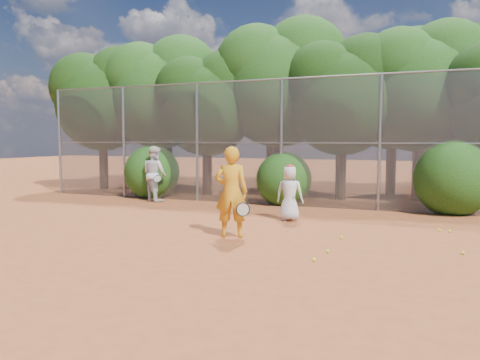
% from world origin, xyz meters
% --- Properties ---
extents(ground, '(80.00, 80.00, 0.00)m').
position_xyz_m(ground, '(0.00, 0.00, 0.00)').
color(ground, '#9B4923').
rests_on(ground, ground).
extents(fence_back, '(20.05, 0.09, 4.03)m').
position_xyz_m(fence_back, '(-0.12, 6.00, 2.05)').
color(fence_back, gray).
rests_on(fence_back, ground).
extents(tree_0, '(4.38, 3.81, 6.00)m').
position_xyz_m(tree_0, '(-9.44, 8.04, 3.93)').
color(tree_0, black).
rests_on(tree_0, ground).
extents(tree_1, '(4.64, 4.03, 6.35)m').
position_xyz_m(tree_1, '(-6.94, 8.54, 4.16)').
color(tree_1, black).
rests_on(tree_1, ground).
extents(tree_2, '(3.99, 3.47, 5.47)m').
position_xyz_m(tree_2, '(-4.45, 7.83, 3.58)').
color(tree_2, black).
rests_on(tree_2, ground).
extents(tree_3, '(4.89, 4.26, 6.70)m').
position_xyz_m(tree_3, '(-1.94, 8.84, 4.40)').
color(tree_3, black).
rests_on(tree_3, ground).
extents(tree_4, '(4.19, 3.64, 5.73)m').
position_xyz_m(tree_4, '(0.55, 8.24, 3.76)').
color(tree_4, black).
rests_on(tree_4, ground).
extents(tree_5, '(4.51, 3.92, 6.17)m').
position_xyz_m(tree_5, '(3.06, 9.04, 4.05)').
color(tree_5, black).
rests_on(tree_5, ground).
extents(tree_9, '(4.83, 4.20, 6.62)m').
position_xyz_m(tree_9, '(-7.94, 10.84, 4.34)').
color(tree_9, black).
rests_on(tree_9, ground).
extents(tree_10, '(5.15, 4.48, 7.06)m').
position_xyz_m(tree_10, '(-2.93, 11.05, 4.63)').
color(tree_10, black).
rests_on(tree_10, ground).
extents(tree_11, '(4.64, 4.03, 6.35)m').
position_xyz_m(tree_11, '(2.06, 10.64, 4.16)').
color(tree_11, black).
rests_on(tree_11, ground).
extents(bush_0, '(2.00, 2.00, 2.00)m').
position_xyz_m(bush_0, '(-6.00, 6.30, 1.00)').
color(bush_0, '#184110').
rests_on(bush_0, ground).
extents(bush_1, '(1.80, 1.80, 1.80)m').
position_xyz_m(bush_1, '(-1.00, 6.30, 0.90)').
color(bush_1, '#184110').
rests_on(bush_1, ground).
extents(bush_2, '(2.20, 2.20, 2.20)m').
position_xyz_m(bush_2, '(4.00, 6.30, 1.10)').
color(bush_2, '#184110').
rests_on(bush_2, ground).
extents(player_yellow, '(0.89, 0.65, 1.97)m').
position_xyz_m(player_yellow, '(-0.57, 0.94, 0.98)').
color(player_yellow, orange).
rests_on(player_yellow, ground).
extents(player_teen, '(0.73, 0.50, 1.46)m').
position_xyz_m(player_teen, '(0.03, 3.40, 0.73)').
color(player_teen, silver).
rests_on(player_teen, ground).
extents(player_white, '(1.13, 1.02, 1.88)m').
position_xyz_m(player_white, '(-5.32, 5.40, 0.94)').
color(player_white, silver).
rests_on(player_white, ground).
extents(ball_0, '(0.07, 0.07, 0.07)m').
position_xyz_m(ball_0, '(1.69, 1.61, 0.03)').
color(ball_0, yellow).
rests_on(ball_0, ground).
extents(ball_1, '(0.07, 0.07, 0.07)m').
position_xyz_m(ball_1, '(3.63, 3.28, 0.03)').
color(ball_1, yellow).
rests_on(ball_1, ground).
extents(ball_2, '(0.07, 0.07, 0.07)m').
position_xyz_m(ball_2, '(1.56, -0.40, 0.03)').
color(ball_2, yellow).
rests_on(ball_2, ground).
extents(ball_3, '(0.07, 0.07, 0.07)m').
position_xyz_m(ball_3, '(3.99, 1.10, 0.03)').
color(ball_3, yellow).
rests_on(ball_3, ground).
extents(ball_4, '(0.07, 0.07, 0.07)m').
position_xyz_m(ball_4, '(1.66, 0.29, 0.03)').
color(ball_4, yellow).
rests_on(ball_4, ground).
extents(ball_5, '(0.07, 0.07, 0.07)m').
position_xyz_m(ball_5, '(3.84, 3.24, 0.03)').
color(ball_5, yellow).
rests_on(ball_5, ground).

